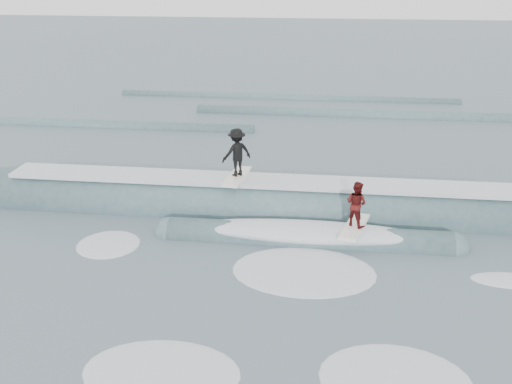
# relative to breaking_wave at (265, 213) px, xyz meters

# --- Properties ---
(ground) EXTENTS (160.00, 160.00, 0.00)m
(ground) POSITION_rel_breaking_wave_xyz_m (-0.24, -3.61, -0.04)
(ground) COLOR #3E545B
(ground) RESTS_ON ground
(breaking_wave) EXTENTS (23.03, 3.91, 2.26)m
(breaking_wave) POSITION_rel_breaking_wave_xyz_m (0.00, 0.00, 0.00)
(breaking_wave) COLOR #395860
(breaking_wave) RESTS_ON ground
(surfer_black) EXTENTS (1.25, 2.05, 1.79)m
(surfer_black) POSITION_rel_breaking_wave_xyz_m (-1.04, 0.30, 2.03)
(surfer_black) COLOR white
(surfer_black) RESTS_ON ground
(surfer_red) EXTENTS (1.05, 2.07, 1.55)m
(surfer_red) POSITION_rel_breaking_wave_xyz_m (3.01, -1.90, 1.18)
(surfer_red) COLOR white
(surfer_red) RESTS_ON ground
(whitewater) EXTENTS (14.08, 7.53, 0.10)m
(whitewater) POSITION_rel_breaking_wave_xyz_m (0.99, -5.68, -0.04)
(whitewater) COLOR white
(whitewater) RESTS_ON ground
(far_swells) EXTENTS (40.13, 8.65, 0.80)m
(far_swells) POSITION_rel_breaking_wave_xyz_m (-2.01, 14.04, -0.04)
(far_swells) COLOR #395860
(far_swells) RESTS_ON ground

